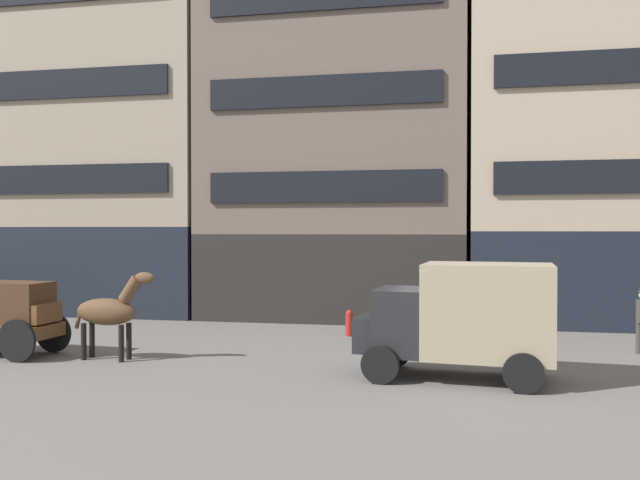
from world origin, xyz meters
TOP-DOWN VIEW (x-y plane):
  - ground_plane at (0.00, 0.00)m, footprint 120.00×120.00m
  - building_far_left at (-14.08, 9.98)m, footprint 9.66×5.89m
  - building_center_left at (-4.40, 9.97)m, footprint 10.40×5.89m
  - building_center_right at (5.24, 9.98)m, footprint 9.57×5.89m
  - cargo_wagon at (-11.63, 0.14)m, footprint 3.00×1.71m
  - draft_horse at (-8.68, 0.14)m, footprint 2.35×0.72m
  - delivery_truck_far at (0.23, -0.36)m, footprint 4.49×2.47m
  - fire_hydrant_curbside at (-3.13, 5.07)m, footprint 0.24×0.24m

SIDE VIEW (x-z plane):
  - ground_plane at x=0.00m, z-range 0.00..0.00m
  - fire_hydrant_curbside at x=-3.13m, z-range 0.01..0.84m
  - cargo_wagon at x=-11.63m, z-range 0.16..2.14m
  - draft_horse at x=-8.68m, z-range 0.12..2.42m
  - delivery_truck_far at x=0.23m, z-range 0.11..2.73m
  - building_far_left at x=-14.08m, z-range 0.04..14.94m
  - building_center_left at x=-4.40m, z-range 0.04..17.22m
  - building_center_right at x=5.24m, z-range 0.04..18.11m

